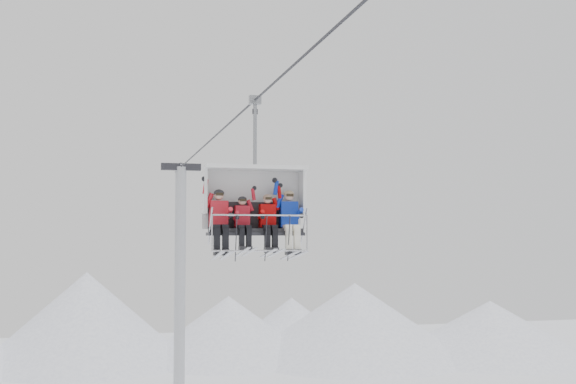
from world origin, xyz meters
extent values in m
cone|color=white|center=(-5.00, 44.00, 3.50)|extent=(16.00, 16.00, 7.00)
cone|color=white|center=(6.00, 43.00, 2.50)|extent=(14.00, 14.00, 5.00)
cone|color=white|center=(16.00, 41.00, 3.00)|extent=(18.00, 18.00, 6.00)
cone|color=white|center=(27.00, 39.00, 2.25)|extent=(16.00, 16.00, 4.50)
cone|color=white|center=(12.00, 46.00, 2.25)|extent=(12.00, 12.00, 4.50)
cylinder|color=#ACAEB3|center=(0.00, 22.00, 6.65)|extent=(0.56, 0.56, 13.30)
cube|color=#2A2A2F|center=(0.00, 22.00, 13.30)|extent=(2.00, 0.35, 0.35)
cylinder|color=#2A2A2F|center=(0.00, 0.00, 13.30)|extent=(0.06, 50.00, 0.06)
cube|color=black|center=(0.00, 3.34, 9.95)|extent=(2.34, 0.55, 0.10)
cube|color=black|center=(0.00, 3.60, 10.34)|extent=(2.34, 0.10, 0.68)
cube|color=#2A2A2F|center=(0.00, 3.34, 9.86)|extent=(2.44, 0.60, 0.08)
cube|color=silver|center=(0.00, 3.82, 10.77)|extent=(2.60, 0.10, 1.55)
cube|color=silver|center=(0.00, 3.42, 11.54)|extent=(2.60, 0.90, 0.10)
cylinder|color=#B9B9BD|center=(0.00, 2.79, 10.32)|extent=(2.38, 0.04, 0.04)
cylinder|color=#B9B9BD|center=(0.00, 2.72, 9.45)|extent=(2.38, 0.04, 0.04)
cylinder|color=gray|center=(0.00, 3.44, 12.42)|extent=(0.10, 0.10, 1.76)
cube|color=gray|center=(0.00, 3.44, 13.30)|extent=(0.30, 0.18, 0.22)
cube|color=red|center=(-0.94, 3.38, 10.36)|extent=(0.45, 0.30, 0.66)
sphere|color=tan|center=(-0.94, 3.34, 10.83)|extent=(0.24, 0.24, 0.24)
cube|color=black|center=(-1.04, 2.94, 9.73)|extent=(0.15, 0.15, 0.53)
cube|color=black|center=(-0.83, 2.94, 9.73)|extent=(0.15, 0.15, 0.53)
cube|color=silver|center=(-1.04, 2.84, 9.33)|extent=(0.10, 1.69, 0.26)
cube|color=silver|center=(-0.83, 2.84, 9.33)|extent=(0.10, 1.69, 0.26)
cube|color=red|center=(-0.34, 3.38, 10.30)|extent=(0.37, 0.25, 0.55)
sphere|color=tan|center=(-0.34, 3.34, 10.69)|extent=(0.20, 0.20, 0.20)
cube|color=black|center=(-0.43, 2.94, 9.78)|extent=(0.12, 0.15, 0.44)
cube|color=black|center=(-0.25, 2.94, 9.78)|extent=(0.12, 0.15, 0.44)
cube|color=silver|center=(-0.43, 2.84, 9.42)|extent=(0.08, 1.69, 0.26)
cube|color=silver|center=(-0.25, 2.84, 9.42)|extent=(0.08, 1.69, 0.26)
cube|color=#B50607|center=(0.31, 3.38, 10.32)|extent=(0.40, 0.27, 0.59)
sphere|color=tan|center=(0.31, 3.34, 10.74)|extent=(0.22, 0.22, 0.22)
cube|color=black|center=(0.22, 2.94, 9.76)|extent=(0.13, 0.15, 0.48)
cube|color=black|center=(0.41, 2.94, 9.76)|extent=(0.13, 0.15, 0.48)
cube|color=silver|center=(0.22, 2.84, 9.38)|extent=(0.09, 1.69, 0.26)
cube|color=silver|center=(0.41, 2.84, 9.38)|extent=(0.09, 1.69, 0.26)
cube|color=#1130AE|center=(0.87, 3.38, 10.36)|extent=(0.45, 0.30, 0.66)
sphere|color=tan|center=(0.87, 3.34, 10.83)|extent=(0.24, 0.24, 0.24)
cube|color=white|center=(0.76, 2.94, 9.73)|extent=(0.15, 0.15, 0.53)
cube|color=white|center=(0.98, 2.94, 9.73)|extent=(0.15, 0.15, 0.53)
cube|color=silver|center=(0.76, 2.84, 9.33)|extent=(0.10, 1.69, 0.26)
cube|color=silver|center=(0.98, 2.84, 9.33)|extent=(0.10, 1.69, 0.26)
camera|label=1|loc=(-3.69, -14.54, 9.81)|focal=45.00mm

